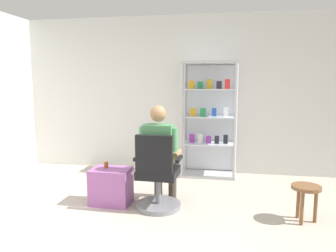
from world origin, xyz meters
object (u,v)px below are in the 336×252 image
(tea_glass, at_px, (106,165))
(wooden_stool, at_px, (306,193))
(office_chair, at_px, (157,179))
(storage_crate, at_px, (111,186))
(seated_shopkeeper, at_px, (160,150))
(display_cabinet_main, at_px, (209,118))

(tea_glass, relative_size, wooden_stool, 0.19)
(office_chair, relative_size, storage_crate, 1.92)
(office_chair, bearing_deg, wooden_stool, -1.43)
(seated_shopkeeper, relative_size, storage_crate, 2.58)
(display_cabinet_main, bearing_deg, tea_glass, -129.39)
(office_chair, relative_size, seated_shopkeeper, 0.74)
(office_chair, xyz_separation_m, tea_glass, (-0.71, 0.12, 0.11))
(office_chair, relative_size, tea_glass, 11.98)
(office_chair, xyz_separation_m, storage_crate, (-0.63, 0.08, -0.16))
(seated_shopkeeper, height_order, wooden_stool, seated_shopkeeper)
(display_cabinet_main, relative_size, storage_crate, 3.80)
(seated_shopkeeper, relative_size, tea_glass, 16.09)
(storage_crate, bearing_deg, display_cabinet_main, 53.18)
(storage_crate, height_order, tea_glass, tea_glass)
(office_chair, distance_m, tea_glass, 0.73)
(office_chair, distance_m, seated_shopkeeper, 0.36)
(display_cabinet_main, relative_size, tea_glass, 23.70)
(display_cabinet_main, height_order, wooden_stool, display_cabinet_main)
(storage_crate, height_order, wooden_stool, storage_crate)
(display_cabinet_main, bearing_deg, wooden_stool, -54.94)
(tea_glass, bearing_deg, display_cabinet_main, 50.61)
(office_chair, bearing_deg, storage_crate, 172.67)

